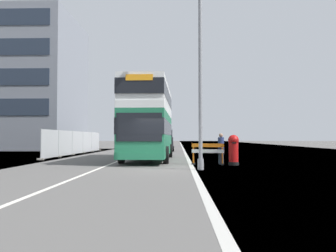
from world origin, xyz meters
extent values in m
cube|color=#565451|center=(0.00, 0.00, -0.05)|extent=(140.00, 280.00, 0.10)
cube|color=#B2AFA8|center=(1.73, 0.00, 0.00)|extent=(0.24, 196.00, 0.01)
cube|color=silver|center=(-2.77, 0.00, 0.00)|extent=(0.16, 168.00, 0.01)
cube|color=#1E6B47|center=(-0.89, 6.92, 1.70)|extent=(2.74, 10.98, 2.69)
cube|color=silver|center=(-0.89, 6.92, 3.24)|extent=(2.74, 10.98, 0.40)
cube|color=silver|center=(-0.89, 6.92, 4.19)|extent=(2.71, 10.87, 1.51)
cube|color=black|center=(-0.89, 6.92, 2.10)|extent=(2.77, 11.09, 0.86)
cube|color=black|center=(-0.89, 6.92, 4.19)|extent=(2.75, 11.04, 0.83)
cube|color=black|center=(-0.97, 1.43, 2.03)|extent=(2.37, 0.10, 1.48)
cube|color=orange|center=(-0.97, 1.43, 4.61)|extent=(1.41, 0.08, 0.32)
cube|color=#1E6B47|center=(-0.89, 6.92, 0.53)|extent=(2.77, 11.09, 0.36)
cylinder|color=black|center=(-2.23, 3.55, 0.50)|extent=(0.32, 1.00, 1.00)
cylinder|color=black|center=(0.35, 3.51, 0.50)|extent=(0.32, 1.00, 1.00)
cylinder|color=black|center=(-2.13, 9.95, 0.50)|extent=(0.32, 1.00, 1.00)
cylinder|color=black|center=(0.44, 9.91, 0.50)|extent=(0.32, 1.00, 1.00)
cylinder|color=gray|center=(2.08, -0.17, 4.43)|extent=(0.18, 0.18, 8.87)
cylinder|color=gray|center=(2.08, -0.17, 0.25)|extent=(0.29, 0.29, 0.50)
cylinder|color=black|center=(4.04, 2.56, 0.09)|extent=(0.56, 0.56, 0.18)
cylinder|color=#AD0F0F|center=(4.04, 2.56, 0.77)|extent=(0.52, 0.52, 1.17)
sphere|color=#AD0F0F|center=(4.04, 2.56, 1.35)|extent=(0.58, 0.58, 0.58)
cube|color=black|center=(4.04, 2.29, 1.21)|extent=(0.22, 0.03, 0.07)
cube|color=orange|center=(2.68, 2.90, 1.06)|extent=(1.77, 0.46, 0.20)
cube|color=white|center=(2.68, 2.90, 0.74)|extent=(1.77, 0.46, 0.20)
cube|color=orange|center=(1.89, 3.07, 0.53)|extent=(0.08, 0.08, 1.06)
cube|color=black|center=(1.89, 3.07, 0.04)|extent=(0.23, 0.46, 0.08)
cube|color=orange|center=(3.46, 2.73, 0.53)|extent=(0.08, 0.08, 1.06)
cube|color=black|center=(3.46, 2.73, 0.04)|extent=(0.23, 0.46, 0.08)
cube|color=#A8AAAD|center=(-8.10, 8.20, 1.06)|extent=(0.04, 3.26, 2.01)
cube|color=#A8AAAD|center=(-8.10, 11.60, 1.06)|extent=(0.04, 3.26, 2.01)
cube|color=#A8AAAD|center=(-8.10, 15.00, 1.06)|extent=(0.04, 3.26, 2.01)
cube|color=#A8AAAD|center=(-8.10, 18.40, 1.06)|extent=(0.04, 3.26, 2.01)
cube|color=#A8AAAD|center=(-8.10, 21.80, 1.06)|extent=(0.04, 3.26, 2.01)
cylinder|color=#939699|center=(-8.10, 6.50, 1.06)|extent=(0.06, 0.06, 2.11)
cube|color=gray|center=(-8.10, 6.50, 0.06)|extent=(0.44, 0.20, 0.12)
cylinder|color=#939699|center=(-8.10, 9.90, 1.06)|extent=(0.06, 0.06, 2.11)
cube|color=gray|center=(-8.10, 9.90, 0.06)|extent=(0.44, 0.20, 0.12)
cylinder|color=#939699|center=(-8.10, 13.30, 1.06)|extent=(0.06, 0.06, 2.11)
cube|color=gray|center=(-8.10, 13.30, 0.06)|extent=(0.44, 0.20, 0.12)
cylinder|color=#939699|center=(-8.10, 16.70, 1.06)|extent=(0.06, 0.06, 2.11)
cube|color=gray|center=(-8.10, 16.70, 0.06)|extent=(0.44, 0.20, 0.12)
cylinder|color=#939699|center=(-8.10, 20.10, 1.06)|extent=(0.06, 0.06, 2.11)
cube|color=gray|center=(-8.10, 20.10, 0.06)|extent=(0.44, 0.20, 0.12)
cylinder|color=#939699|center=(-8.10, 23.50, 1.06)|extent=(0.06, 0.06, 2.11)
cube|color=gray|center=(-8.10, 23.50, 0.06)|extent=(0.44, 0.20, 0.12)
cube|color=black|center=(-0.39, 21.46, 0.85)|extent=(1.76, 4.45, 1.35)
cube|color=black|center=(-0.39, 21.46, 1.94)|extent=(1.62, 2.44, 0.82)
cylinder|color=black|center=(0.49, 22.84, 0.30)|extent=(0.20, 0.60, 0.60)
cylinder|color=black|center=(-1.27, 22.84, 0.30)|extent=(0.20, 0.60, 0.60)
cylinder|color=black|center=(0.49, 20.08, 0.30)|extent=(0.20, 0.60, 0.60)
cylinder|color=black|center=(-1.27, 20.08, 0.30)|extent=(0.20, 0.60, 0.60)
cube|color=gray|center=(-0.96, 30.54, 0.86)|extent=(1.76, 4.52, 1.36)
cube|color=black|center=(-0.96, 30.54, 1.93)|extent=(1.62, 2.49, 0.76)
cylinder|color=black|center=(-0.08, 31.94, 0.30)|extent=(0.20, 0.60, 0.60)
cylinder|color=black|center=(-1.84, 31.94, 0.30)|extent=(0.20, 0.60, 0.60)
cylinder|color=black|center=(-0.08, 29.14, 0.30)|extent=(0.20, 0.60, 0.60)
cylinder|color=black|center=(-1.84, 29.14, 0.30)|extent=(0.20, 0.60, 0.60)
cube|color=navy|center=(-0.89, 39.06, 0.84)|extent=(1.83, 4.18, 1.33)
cube|color=black|center=(-0.89, 39.06, 1.89)|extent=(1.68, 2.30, 0.77)
cylinder|color=black|center=(0.02, 40.36, 0.30)|extent=(0.20, 0.60, 0.60)
cylinder|color=black|center=(-1.81, 40.36, 0.30)|extent=(0.20, 0.60, 0.60)
cylinder|color=black|center=(0.02, 37.77, 0.30)|extent=(0.20, 0.60, 0.60)
cylinder|color=black|center=(-1.81, 37.77, 0.30)|extent=(0.20, 0.60, 0.60)
cylinder|color=#4C3D2D|center=(-13.20, 33.02, 1.87)|extent=(0.32, 0.32, 3.74)
cylinder|color=#4C3D2D|center=(-12.76, 33.13, 2.64)|extent=(1.01, 0.38, 1.13)
cylinder|color=#4C3D2D|center=(-12.90, 33.35, 3.70)|extent=(0.74, 0.78, 1.45)
cylinder|color=#4C3D2D|center=(-13.45, 33.68, 3.76)|extent=(0.67, 1.47, 1.17)
cylinder|color=#4C3D2D|center=(-13.84, 33.08, 2.86)|extent=(1.38, 0.25, 1.46)
cylinder|color=#4C3D2D|center=(-13.49, 32.67, 2.54)|extent=(0.75, 0.86, 0.98)
cylinder|color=#4C3D2D|center=(-12.85, 32.14, 3.42)|extent=(0.81, 1.84, 1.30)
cylinder|color=#2D3342|center=(3.43, 3.17, 0.43)|extent=(0.29, 0.29, 0.86)
cylinder|color=navy|center=(3.43, 3.17, 1.18)|extent=(0.34, 0.34, 0.65)
sphere|color=#937056|center=(3.43, 3.17, 1.62)|extent=(0.22, 0.22, 0.22)
camera|label=1|loc=(1.03, -16.38, 1.49)|focal=37.19mm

